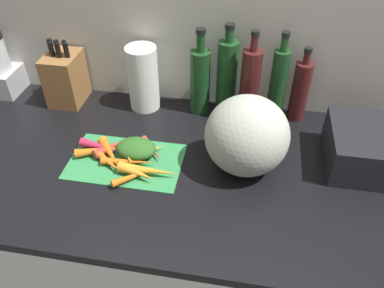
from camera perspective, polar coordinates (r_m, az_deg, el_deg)
The scene contains 24 objects.
ground_plane at distance 129.57cm, azimuth -5.12°, elevation -2.69°, with size 170.00×80.00×3.00cm, color black.
wall_back at distance 144.23cm, azimuth -2.05°, elevation 17.11°, with size 170.00×3.00×60.00cm, color #BCB7AD.
cutting_board at distance 128.54cm, azimuth -9.73°, elevation -2.48°, with size 36.78×23.06×0.80cm, color #338C4C.
carrot_0 at distance 121.08cm, azimuth -6.40°, elevation -3.92°, with size 3.42×3.42×17.68cm, color orange.
carrot_1 at distance 120.74cm, azimuth -8.18°, elevation -4.22°, with size 3.57×3.57×12.64cm, color orange.
carrot_2 at distance 131.42cm, azimuth -13.48°, elevation -0.91°, with size 2.96×2.96×15.77cm, color orange.
carrot_3 at distance 132.51cm, azimuth -13.43°, elevation -0.40°, with size 3.32×3.32×14.21cm, color #B2264C.
carrot_4 at distance 129.21cm, azimuth -12.03°, elevation -1.29°, with size 3.55×3.55×14.62cm, color orange.
carrot_5 at distance 131.75cm, azimuth -11.90°, elevation -0.42°, with size 3.23×3.23×12.39cm, color red.
carrot_6 at distance 128.09cm, azimuth -6.74°, elevation -1.08°, with size 3.23×3.23×13.46cm, color orange.
carrot_7 at distance 125.66cm, azimuth -9.32°, elevation -2.58°, with size 2.51×2.51×17.77cm, color orange.
carrot_8 at distance 126.41cm, azimuth -12.19°, elevation -2.65°, with size 2.80×2.80×13.24cm, color orange.
carrot_9 at distance 120.77cm, azimuth -8.34°, elevation -4.60°, with size 2.44×2.44×15.40cm, color orange.
carrot_10 at distance 129.45cm, azimuth -5.93°, elevation -0.73°, with size 2.38×2.38×13.00cm, color red.
carrot_greens_pile at distance 128.08cm, azimuth -8.20°, elevation -0.56°, with size 13.15×10.12×5.56cm, color #2D6023.
winter_squash at distance 117.82cm, azimuth 8.09°, elevation 1.17°, with size 25.75×24.07×25.78cm, color #B2B7A8.
knife_block at distance 158.34cm, azimuth -18.17°, elevation 9.28°, with size 12.18×15.37×25.19cm.
paper_towel_roll at distance 147.09cm, azimuth -7.23°, elevation 9.60°, with size 11.41×11.41×24.69cm, color white.
bottle_0 at distance 143.15cm, azimuth 1.21°, elevation 9.42°, with size 7.34×7.34×32.89cm.
bottle_1 at distance 142.68cm, azimuth 5.14°, elevation 9.89°, with size 7.42×7.42×34.63cm.
bottle_2 at distance 138.50cm, azimuth 8.50°, elevation 8.46°, with size 6.95×6.95×34.90cm.
bottle_3 at distance 142.13cm, azimuth 12.57°, elevation 8.64°, with size 6.01×6.01×33.69cm.
bottle_4 at distance 144.98cm, azimuth 15.66°, elevation 7.63°, with size 6.32×6.32×28.39cm.
dish_rack at distance 134.20cm, azimuth 24.63°, elevation -0.63°, with size 25.19×25.28×12.93cm, color black.
Camera 1 is at (27.73, -91.51, 85.94)cm, focal length 36.13 mm.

